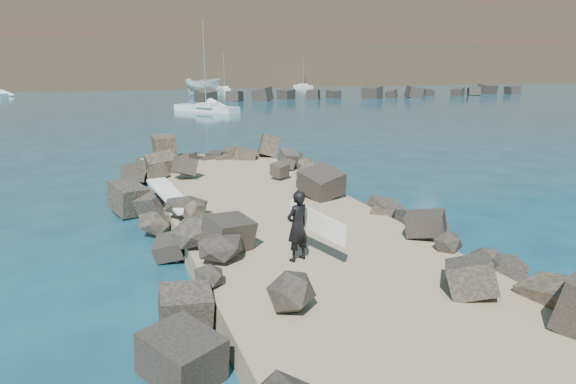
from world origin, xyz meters
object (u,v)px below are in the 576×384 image
surfer_with_board (300,226)px  surfboard_resting (171,199)px  boat_imported (203,85)px  sailboat_d (225,89)px

surfer_with_board → surfboard_resting: bearing=114.6°
boat_imported → surfer_with_board: bearing=-150.3°
surfboard_resting → boat_imported: size_ratio=0.35×
surfboard_resting → surfer_with_board: (2.20, -4.80, 0.38)m
surfboard_resting → sailboat_d: sailboat_d is taller
boat_imported → surfboard_resting: bearing=-152.5°
surfboard_resting → boat_imported: (16.00, 74.84, 0.29)m
surfer_with_board → sailboat_d: (18.63, 84.04, -1.07)m
boat_imported → sailboat_d: bearing=-8.1°
boat_imported → surfer_with_board: boat_imported is taller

